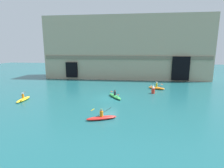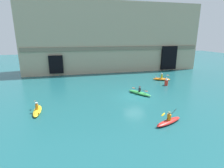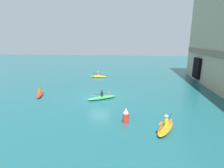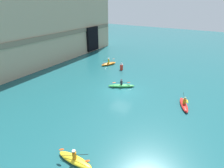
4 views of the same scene
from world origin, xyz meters
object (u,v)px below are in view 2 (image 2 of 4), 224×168
at_px(kayak_green, 139,93).
at_px(marker_buoy, 166,82).
at_px(kayak_red, 169,121).
at_px(kayak_orange, 162,79).
at_px(kayak_yellow, 37,111).

height_order(kayak_green, marker_buoy, marker_buoy).
bearing_deg(kayak_green, kayak_red, -35.44).
bearing_deg(kayak_orange, kayak_green, -111.08).
height_order(kayak_red, kayak_green, kayak_red).
relative_size(kayak_green, kayak_orange, 1.13).
xyz_separation_m(kayak_green, kayak_orange, (6.66, 6.25, 0.02)).
bearing_deg(marker_buoy, kayak_red, -119.10).
relative_size(kayak_orange, marker_buoy, 2.21).
distance_m(kayak_green, kayak_yellow, 12.62).
relative_size(kayak_green, marker_buoy, 2.50).
xyz_separation_m(kayak_red, marker_buoy, (6.25, 11.23, 0.40)).
distance_m(kayak_red, kayak_yellow, 12.85).
height_order(kayak_orange, kayak_yellow, kayak_orange).
height_order(kayak_green, kayak_orange, kayak_orange).
xyz_separation_m(kayak_yellow, marker_buoy, (18.02, 6.06, 0.41)).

